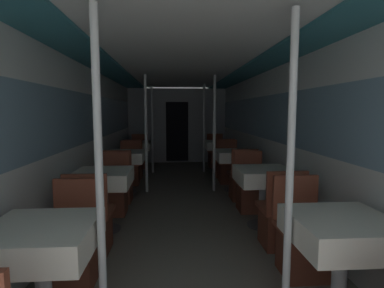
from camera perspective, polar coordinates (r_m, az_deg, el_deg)
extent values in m
cube|color=silver|center=(4.95, -18.65, 1.14)|extent=(0.05, 10.08, 2.13)
cube|color=#7A9EB7|center=(4.93, -18.64, 4.76)|extent=(0.03, 9.27, 0.71)
cube|color=silver|center=(5.05, 14.37, 1.36)|extent=(0.05, 10.08, 2.13)
cube|color=#7A9EB7|center=(5.03, 14.34, 4.91)|extent=(0.03, 9.27, 0.71)
cube|color=silver|center=(4.83, -2.03, 14.59)|extent=(2.84, 10.08, 0.04)
cube|color=#2D707F|center=(4.92, -16.13, 13.78)|extent=(0.51, 9.67, 0.03)
cube|color=#2D707F|center=(5.00, 11.85, 13.77)|extent=(0.51, 9.67, 0.03)
cube|color=gray|center=(8.68, -2.86, 3.50)|extent=(2.79, 0.08, 2.13)
cube|color=black|center=(8.64, -2.85, 2.36)|extent=(0.64, 0.01, 1.70)
cylinder|color=#B7B7BC|center=(2.36, -26.47, -22.31)|extent=(0.10, 0.10, 0.71)
cube|color=#93704C|center=(2.21, -26.94, -13.90)|extent=(0.63, 0.63, 0.02)
cube|color=white|center=(2.24, -26.83, -15.84)|extent=(0.67, 0.67, 0.19)
cube|color=brown|center=(2.93, -21.60, -19.98)|extent=(0.36, 0.36, 0.41)
cube|color=brown|center=(2.84, -21.80, -15.83)|extent=(0.43, 0.43, 0.05)
cube|color=brown|center=(2.94, -20.81, -10.18)|extent=(0.43, 0.04, 0.42)
cylinder|color=silver|center=(2.01, -17.25, -5.89)|extent=(0.05, 0.05, 2.13)
cylinder|color=#4C4C51|center=(4.04, -16.28, -15.30)|extent=(0.40, 0.40, 0.01)
cylinder|color=#B7B7BC|center=(3.93, -16.44, -10.34)|extent=(0.10, 0.10, 0.71)
cube|color=#93704C|center=(3.84, -16.61, -5.09)|extent=(0.63, 0.63, 0.02)
cube|color=white|center=(3.86, -16.57, -6.26)|extent=(0.67, 0.67, 0.19)
cube|color=brown|center=(3.44, -18.55, -15.80)|extent=(0.36, 0.36, 0.41)
cube|color=brown|center=(3.36, -18.69, -12.20)|extent=(0.43, 0.43, 0.05)
cube|color=brown|center=(3.12, -19.76, -9.19)|extent=(0.43, 0.04, 0.42)
cube|color=brown|center=(4.53, -14.74, -10.29)|extent=(0.36, 0.36, 0.41)
cube|color=brown|center=(4.47, -14.82, -7.49)|extent=(0.43, 0.43, 0.05)
cube|color=brown|center=(4.61, -14.45, -4.08)|extent=(0.43, 0.04, 0.42)
cylinder|color=#4C4C51|center=(5.70, -12.46, -8.85)|extent=(0.40, 0.40, 0.01)
cylinder|color=#B7B7BC|center=(5.61, -12.54, -5.25)|extent=(0.10, 0.10, 0.71)
cube|color=#93704C|center=(5.55, -12.63, -1.54)|extent=(0.63, 0.63, 0.02)
cube|color=white|center=(5.57, -12.61, -2.36)|extent=(0.67, 0.67, 0.19)
cube|color=brown|center=(5.08, -13.50, -8.44)|extent=(0.36, 0.36, 0.41)
cube|color=brown|center=(5.03, -13.56, -5.92)|extent=(0.43, 0.43, 0.05)
cube|color=brown|center=(4.80, -14.02, -3.66)|extent=(0.43, 0.04, 0.42)
cube|color=brown|center=(6.22, -11.69, -5.70)|extent=(0.36, 0.36, 0.41)
cube|color=brown|center=(6.18, -11.74, -3.63)|extent=(0.43, 0.43, 0.05)
cube|color=brown|center=(6.33, -11.55, -1.24)|extent=(0.43, 0.04, 0.42)
cylinder|color=silver|center=(5.48, -8.76, 1.85)|extent=(0.05, 0.05, 2.13)
cylinder|color=#4C4C51|center=(7.40, -10.44, -5.31)|extent=(0.40, 0.40, 0.01)
cylinder|color=#B7B7BC|center=(7.34, -10.49, -2.52)|extent=(0.10, 0.10, 0.71)
cube|color=#93704C|center=(7.29, -10.55, 0.33)|extent=(0.63, 0.63, 0.02)
cube|color=white|center=(7.30, -10.54, -0.30)|extent=(0.67, 0.67, 0.19)
cube|color=brown|center=(6.79, -11.03, -4.69)|extent=(0.36, 0.36, 0.41)
cube|color=brown|center=(6.75, -11.07, -2.79)|extent=(0.43, 0.43, 0.05)
cube|color=brown|center=(6.53, -11.32, -1.01)|extent=(0.43, 0.04, 0.42)
cube|color=brown|center=(7.95, -9.98, -3.08)|extent=(0.36, 0.36, 0.41)
cube|color=brown|center=(7.91, -10.01, -1.45)|extent=(0.43, 0.43, 0.05)
cube|color=brown|center=(8.08, -9.90, 0.38)|extent=(0.43, 0.04, 0.42)
cylinder|color=silver|center=(7.23, -7.59, 2.91)|extent=(0.05, 0.05, 2.13)
cylinder|color=#B7B7BC|center=(2.49, 26.30, -20.69)|extent=(0.10, 0.10, 0.71)
cube|color=#93704C|center=(2.35, 26.74, -12.68)|extent=(0.63, 0.63, 0.02)
cube|color=white|center=(2.38, 26.64, -14.52)|extent=(0.67, 0.67, 0.19)
cube|color=brown|center=(3.04, 20.22, -18.94)|extent=(0.36, 0.36, 0.41)
cube|color=brown|center=(2.95, 20.40, -14.91)|extent=(0.43, 0.43, 0.05)
cube|color=brown|center=(3.04, 19.04, -9.53)|extent=(0.43, 0.04, 0.42)
cylinder|color=silver|center=(2.10, 18.14, -5.36)|extent=(0.05, 0.05, 2.13)
cylinder|color=#4C4C51|center=(4.12, 13.23, -14.78)|extent=(0.40, 0.40, 0.01)
cylinder|color=#B7B7BC|center=(4.01, 13.36, -9.91)|extent=(0.10, 0.10, 0.71)
cube|color=#93704C|center=(3.92, 13.49, -4.76)|extent=(0.63, 0.63, 0.02)
cube|color=white|center=(3.94, 13.46, -5.91)|extent=(0.67, 0.67, 0.19)
cube|color=brown|center=(3.53, 16.22, -15.13)|extent=(0.36, 0.36, 0.41)
cube|color=brown|center=(3.46, 16.34, -11.60)|extent=(0.43, 0.43, 0.05)
cube|color=brown|center=(3.22, 17.67, -8.63)|extent=(0.43, 0.04, 0.42)
cube|color=brown|center=(4.60, 11.09, -9.94)|extent=(0.36, 0.36, 0.41)
cube|color=brown|center=(4.54, 11.16, -7.18)|extent=(0.43, 0.43, 0.05)
cube|color=brown|center=(4.68, 10.60, -3.83)|extent=(0.43, 0.04, 0.42)
cylinder|color=#4C4C51|center=(5.75, 8.00, -8.61)|extent=(0.40, 0.40, 0.01)
cylinder|color=#B7B7BC|center=(5.67, 8.05, -5.04)|extent=(0.10, 0.10, 0.71)
cube|color=#93704C|center=(5.61, 8.11, -1.37)|extent=(0.63, 0.63, 0.02)
cube|color=white|center=(5.62, 8.10, -2.19)|extent=(0.67, 0.67, 0.19)
cube|color=brown|center=(5.15, 9.40, -8.16)|extent=(0.36, 0.36, 0.41)
cube|color=brown|center=(5.10, 9.44, -5.68)|extent=(0.43, 0.43, 0.05)
cube|color=brown|center=(4.87, 10.02, -3.44)|extent=(0.43, 0.04, 0.42)
cube|color=brown|center=(6.27, 6.91, -5.52)|extent=(0.36, 0.36, 0.41)
cube|color=brown|center=(6.23, 6.94, -3.47)|extent=(0.43, 0.43, 0.05)
cube|color=brown|center=(6.39, 6.64, -1.09)|extent=(0.43, 0.04, 0.42)
cylinder|color=silver|center=(5.51, 4.27, 1.93)|extent=(0.05, 0.05, 2.13)
cylinder|color=#4C4C51|center=(7.45, 5.19, -5.16)|extent=(0.40, 0.40, 0.01)
cylinder|color=#B7B7BC|center=(7.38, 5.22, -2.39)|extent=(0.10, 0.10, 0.71)
cube|color=#93704C|center=(7.34, 5.25, 0.44)|extent=(0.63, 0.63, 0.02)
cube|color=white|center=(7.35, 5.24, -0.18)|extent=(0.67, 0.67, 0.19)
cube|color=brown|center=(6.84, 5.99, -4.53)|extent=(0.36, 0.36, 0.41)
cube|color=brown|center=(6.80, 6.01, -2.64)|extent=(0.43, 0.43, 0.05)
cube|color=brown|center=(6.58, 6.33, -0.88)|extent=(0.43, 0.04, 0.42)
cube|color=brown|center=(7.99, 4.53, -2.96)|extent=(0.36, 0.36, 0.41)
cube|color=brown|center=(7.95, 4.55, -1.34)|extent=(0.43, 0.43, 0.05)
cube|color=brown|center=(8.12, 4.36, 0.49)|extent=(0.43, 0.04, 0.42)
cylinder|color=silver|center=(7.26, 2.29, 2.97)|extent=(0.05, 0.05, 2.13)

